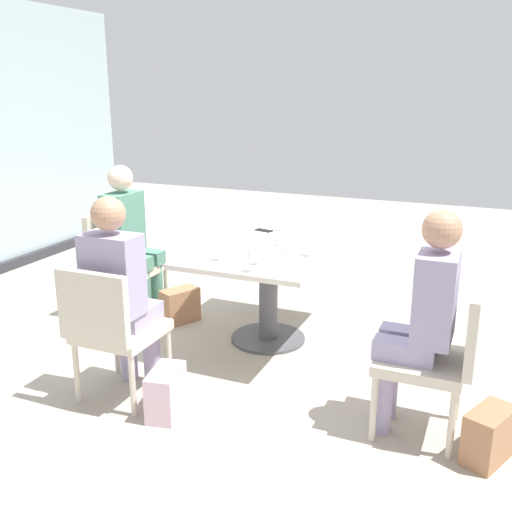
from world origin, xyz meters
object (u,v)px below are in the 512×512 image
(wine_glass_1, at_px, (311,238))
(wine_glass_2, at_px, (259,245))
(wine_glass_5, at_px, (220,241))
(chair_far_left, at_px, (111,326))
(wine_glass_4, at_px, (252,252))
(chair_front_left, at_px, (441,351))
(coffee_cup, at_px, (283,241))
(dining_table_main, at_px, (269,269))
(person_near_window, at_px, (130,235))
(wine_glass_3, at_px, (284,224))
(wine_glass_6, at_px, (291,234))
(cell_phone_on_table, at_px, (264,230))
(handbag_0, at_px, (166,392))
(person_front_left, at_px, (423,313))
(handbag_1, at_px, (489,436))
(person_far_left, at_px, (120,287))
(wine_glass_0, at_px, (283,215))
(handbag_2, at_px, (180,306))

(wine_glass_1, xyz_separation_m, wine_glass_2, (-0.32, 0.25, 0.00))
(wine_glass_1, height_order, wine_glass_5, same)
(chair_far_left, height_order, wine_glass_1, wine_glass_1)
(wine_glass_4, bearing_deg, chair_front_left, -100.23)
(wine_glass_5, distance_m, coffee_cup, 0.56)
(dining_table_main, xyz_separation_m, person_near_window, (-0.00, 1.20, 0.14))
(wine_glass_3, bearing_deg, chair_far_left, 157.84)
(wine_glass_6, xyz_separation_m, cell_phone_on_table, (0.50, 0.41, -0.13))
(wine_glass_4, xyz_separation_m, cell_phone_on_table, (1.04, 0.34, -0.13))
(dining_table_main, bearing_deg, wine_glass_4, -168.20)
(wine_glass_1, xyz_separation_m, coffee_cup, (0.16, 0.27, -0.09))
(chair_front_left, distance_m, wine_glass_3, 1.65)
(handbag_0, bearing_deg, dining_table_main, -18.99)
(dining_table_main, relative_size, chair_front_left, 1.55)
(person_front_left, height_order, coffee_cup, person_front_left)
(chair_far_left, bearing_deg, dining_table_main, -23.35)
(wine_glass_1, xyz_separation_m, cell_phone_on_table, (0.56, 0.58, -0.13))
(coffee_cup, relative_size, handbag_1, 0.30)
(wine_glass_6, bearing_deg, cell_phone_on_table, 39.14)
(person_front_left, relative_size, handbag_0, 4.20)
(wine_glass_6, height_order, handbag_0, wine_glass_6)
(chair_far_left, distance_m, wine_glass_4, 0.96)
(wine_glass_2, bearing_deg, chair_front_left, -107.36)
(handbag_0, bearing_deg, chair_far_left, 77.01)
(person_far_left, xyz_separation_m, person_front_left, (0.28, -1.72, 0.00))
(wine_glass_5, bearing_deg, chair_far_left, 155.73)
(wine_glass_4, distance_m, cell_phone_on_table, 1.10)
(wine_glass_6, bearing_deg, wine_glass_5, 136.46)
(dining_table_main, bearing_deg, wine_glass_3, -14.31)
(person_far_left, relative_size, person_front_left, 1.00)
(person_front_left, height_order, wine_glass_6, person_front_left)
(wine_glass_2, height_order, wine_glass_5, same)
(wine_glass_0, bearing_deg, wine_glass_5, 173.74)
(handbag_1, bearing_deg, coffee_cup, 80.02)
(wine_glass_4, bearing_deg, wine_glass_6, -6.79)
(handbag_0, bearing_deg, coffee_cup, -22.79)
(wine_glass_4, height_order, coffee_cup, wine_glass_4)
(wine_glass_5, bearing_deg, cell_phone_on_table, 2.79)
(wine_glass_6, xyz_separation_m, handbag_2, (0.10, 0.98, -0.72))
(wine_glass_1, bearing_deg, dining_table_main, 72.13)
(dining_table_main, relative_size, person_near_window, 1.07)
(wine_glass_3, bearing_deg, chair_front_left, -128.47)
(wine_glass_1, bearing_deg, person_near_window, 85.77)
(wine_glass_5, relative_size, wine_glass_6, 1.00)
(wine_glass_3, height_order, wine_glass_6, same)
(dining_table_main, distance_m, wine_glass_3, 0.36)
(person_far_left, bearing_deg, chair_far_left, 180.00)
(person_front_left, distance_m, person_near_window, 2.54)
(coffee_cup, relative_size, handbag_2, 0.30)
(wine_glass_4, bearing_deg, wine_glass_0, 10.25)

